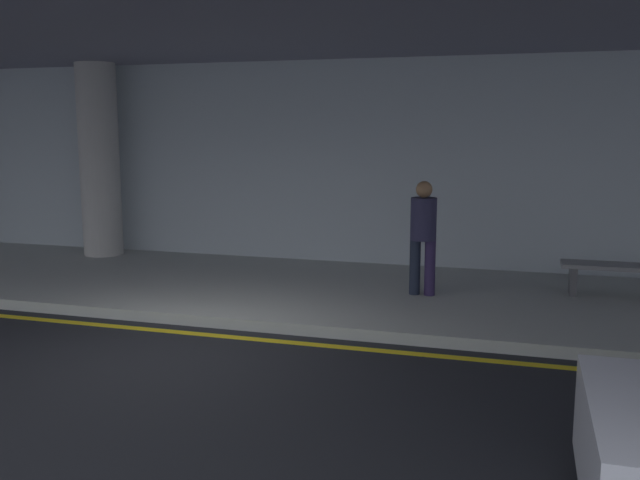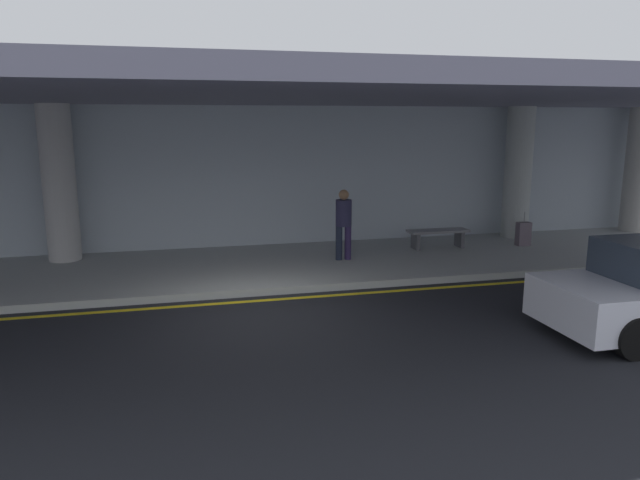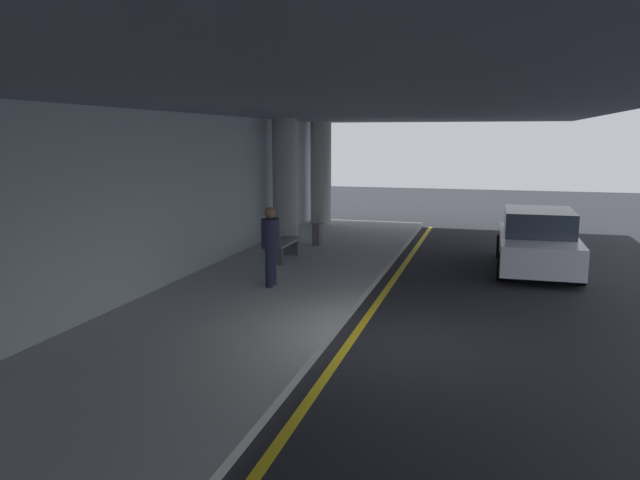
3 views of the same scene
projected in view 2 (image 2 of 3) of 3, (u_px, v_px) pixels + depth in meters
ground_plane at (259, 313)px, 10.60m from camera, size 60.00×60.00×0.00m
sidewalk at (240, 268)px, 13.54m from camera, size 26.00×4.20×0.15m
lane_stripe_yellow at (254, 301)px, 11.27m from camera, size 26.00×0.14×0.01m
support_column_left_mid at (59, 183)px, 13.66m from camera, size 0.75×0.75×3.65m
support_column_center at (518, 173)px, 16.46m from camera, size 0.75×0.75×3.65m
support_column_right_mid at (638, 170)px, 17.39m from camera, size 0.75×0.75×3.65m
ceiling_overhang at (238, 94)px, 12.29m from camera, size 28.00×13.20×0.30m
terminal_back_wall at (229, 180)px, 15.32m from camera, size 26.00×0.30×3.80m
traveler_with_luggage at (344, 220)px, 13.83m from camera, size 0.38×0.38×1.68m
suitcase_upright_primary at (523, 234)px, 15.58m from camera, size 0.36×0.22×0.90m
bench_metal at (438, 235)px, 15.25m from camera, size 1.60×0.50×0.48m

